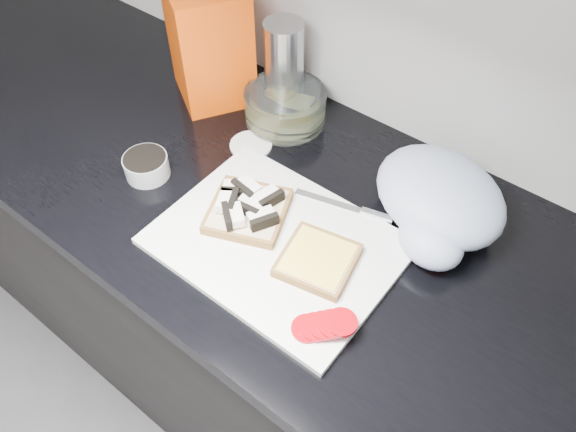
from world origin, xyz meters
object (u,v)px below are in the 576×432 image
object	(u,v)px
bread_bag	(210,42)
steel_canister	(284,67)
cutting_board	(277,243)
glass_bowl	(285,106)

from	to	relation	value
bread_bag	steel_canister	size ratio (longest dim) A/B	1.28
cutting_board	steel_canister	xyz separation A→B (m)	(-0.23, 0.31, 0.09)
glass_bowl	steel_canister	xyz separation A→B (m)	(-0.03, 0.04, 0.06)
bread_bag	steel_canister	xyz separation A→B (m)	(0.15, 0.06, -0.03)
cutting_board	bread_bag	bearing A→B (deg)	146.16
bread_bag	cutting_board	bearing A→B (deg)	-2.20
glass_bowl	steel_canister	bearing A→B (deg)	131.00
glass_bowl	cutting_board	bearing A→B (deg)	-54.31
bread_bag	steel_canister	world-z (taller)	bread_bag
steel_canister	glass_bowl	bearing A→B (deg)	-49.00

